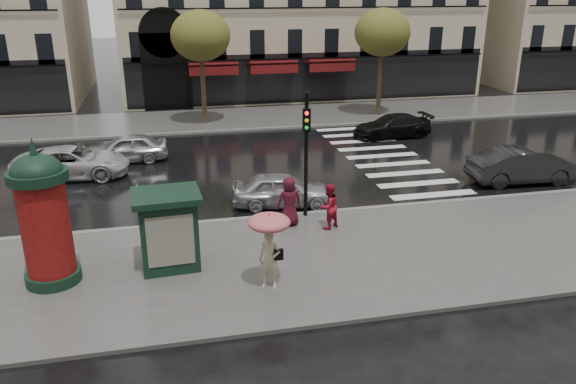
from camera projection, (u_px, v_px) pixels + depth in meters
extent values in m
plane|color=black|center=(315.00, 253.00, 17.67)|extent=(160.00, 160.00, 0.00)
cube|color=#474744|center=(319.00, 259.00, 17.19)|extent=(90.00, 7.00, 0.12)
cube|color=#474744|center=(236.00, 119.00, 35.03)|extent=(90.00, 6.00, 0.12)
cube|color=slate|center=(294.00, 215.00, 20.39)|extent=(90.00, 0.25, 0.14)
cube|color=slate|center=(243.00, 130.00, 32.28)|extent=(90.00, 0.25, 0.14)
cube|color=silver|center=(382.00, 156.00, 27.66)|extent=(3.60, 11.75, 0.01)
cylinder|color=#38281C|center=(203.00, 81.00, 32.83)|extent=(0.28, 0.28, 5.20)
ellipsoid|color=#37561B|center=(201.00, 36.00, 31.92)|extent=(3.40, 3.40, 2.89)
cylinder|color=#38281C|center=(380.00, 75.00, 35.06)|extent=(0.28, 0.28, 5.20)
ellipsoid|color=#37561B|center=(382.00, 32.00, 34.15)|extent=(3.40, 3.40, 2.89)
imported|color=beige|center=(270.00, 260.00, 15.19)|extent=(0.71, 0.60, 1.66)
cylinder|color=black|center=(269.00, 241.00, 15.00)|extent=(0.02, 0.02, 1.05)
ellipsoid|color=#CB2660|center=(269.00, 222.00, 14.80)|extent=(1.15, 1.15, 0.40)
cone|color=black|center=(269.00, 214.00, 14.72)|extent=(0.04, 0.04, 0.09)
cube|color=black|center=(279.00, 254.00, 15.12)|extent=(0.24, 0.11, 0.31)
imported|color=#A8142C|center=(328.00, 206.00, 18.93)|extent=(0.96, 0.89, 1.59)
imported|color=#450D1B|center=(289.00, 202.00, 19.16)|extent=(0.85, 0.56, 1.72)
cylinder|color=black|center=(54.00, 276.00, 15.73)|extent=(1.51, 1.51, 0.32)
cylinder|color=maroon|center=(46.00, 226.00, 15.21)|extent=(1.29, 1.29, 2.69)
cylinder|color=black|center=(37.00, 176.00, 14.70)|extent=(1.55, 1.55, 0.27)
ellipsoid|color=black|center=(37.00, 172.00, 14.66)|extent=(1.34, 1.34, 0.94)
cone|color=black|center=(32.00, 146.00, 14.42)|extent=(0.22, 0.22, 0.48)
cylinder|color=black|center=(306.00, 156.00, 19.49)|extent=(0.13, 0.13, 4.45)
cube|color=black|center=(307.00, 120.00, 18.79)|extent=(0.32, 0.26, 0.78)
cube|color=black|center=(169.00, 233.00, 16.27)|extent=(1.68, 1.40, 2.11)
cube|color=black|center=(166.00, 196.00, 15.86)|extent=(2.00, 1.72, 0.18)
imported|color=silver|center=(282.00, 189.00, 21.25)|extent=(3.98, 2.04, 1.30)
imported|color=black|center=(522.00, 166.00, 23.71)|extent=(4.60, 1.83, 1.49)
imported|color=#BBBBBB|center=(72.00, 162.00, 24.39)|extent=(5.04, 2.64, 1.35)
imported|color=black|center=(392.00, 126.00, 30.84)|extent=(4.37, 1.90, 1.25)
imported|color=silver|center=(125.00, 148.00, 26.51)|extent=(3.99, 1.76, 1.34)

